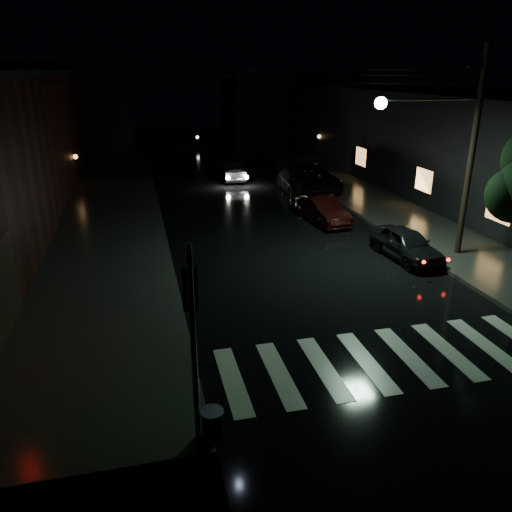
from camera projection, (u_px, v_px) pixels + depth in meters
ground at (285, 385)px, 12.14m from camera, size 120.00×120.00×0.00m
sidewalk_left at (100, 229)px, 23.76m from camera, size 6.00×44.00×0.15m
sidewalk_right at (387, 210)px, 27.05m from camera, size 4.00×44.00×0.15m
building_right at (464, 141)px, 31.20m from camera, size 10.00×40.00×6.00m
building_far_left at (59, 104)px, 49.51m from camera, size 14.00×10.00×8.00m
building_far_right at (290, 105)px, 54.95m from camera, size 14.00×10.00×7.00m
crosswalk at (387, 359)px, 13.25m from camera, size 9.00×3.00×0.01m
signal_pole_corner at (203, 377)px, 9.80m from camera, size 0.68×0.61×4.20m
utility_pole at (458, 143)px, 18.84m from camera, size 4.92×0.44×8.00m
parked_car_a at (406, 244)px, 20.04m from camera, size 1.76×3.84×1.28m
parked_car_b at (323, 210)px, 24.85m from camera, size 1.72×3.98×1.28m
parked_car_c at (297, 182)px, 31.12m from camera, size 1.96×4.57×1.31m
parked_car_d at (312, 178)px, 31.26m from camera, size 3.03×5.98×1.62m
oncoming_car at (232, 171)px, 34.45m from camera, size 1.56×4.08×1.33m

